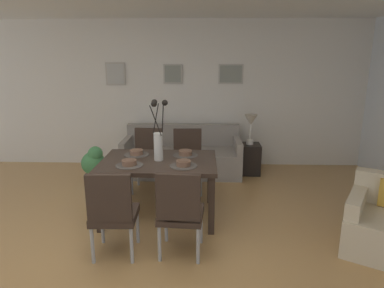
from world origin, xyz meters
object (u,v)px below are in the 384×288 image
centerpiece_vase (158,138)px  bowl_far_left (183,163)px  table_lamp (251,123)px  sofa (182,157)px  bowl_far_right (185,152)px  potted_plant (94,165)px  bowl_near_right (136,152)px  side_table (249,159)px  dining_table (159,167)px  framed_picture_left (115,74)px  dining_chair_near_left (113,210)px  bowl_near_left (129,162)px  dining_chair_far_left (180,209)px  dining_chair_far_right (188,157)px  framed_picture_right (231,74)px  dining_chair_near_right (148,156)px  framed_picture_center (173,74)px

centerpiece_vase → bowl_far_left: bearing=-35.2°
table_lamp → sofa: bearing=179.5°
bowl_far_right → potted_plant: bowl_far_right is taller
bowl_near_right → side_table: size_ratio=0.33×
dining_table → potted_plant: size_ratio=2.09×
framed_picture_left → bowl_near_right: bearing=-70.0°
dining_table → dining_chair_near_left: dining_chair_near_left is taller
bowl_near_left → side_table: 2.56m
sofa → potted_plant: size_ratio=2.96×
dining_chair_far_left → dining_chair_far_right: bearing=90.1°
bowl_far_right → framed_picture_left: (-1.34, 1.94, 0.89)m
centerpiece_vase → dining_chair_far_left: bearing=-70.5°
dining_chair_far_right → bowl_far_left: dining_chair_far_right is taller
dining_chair_near_left → bowl_far_left: dining_chair_near_left is taller
dining_table → framed_picture_left: 2.60m
table_lamp → bowl_far_right: bearing=-125.2°
bowl_near_left → centerpiece_vase: bearing=35.0°
bowl_far_right → table_lamp: size_ratio=0.33×
centerpiece_vase → table_lamp: centerpiece_vase is taller
dining_chair_near_left → framed_picture_right: size_ratio=2.12×
dining_chair_near_right → framed_picture_right: framed_picture_right is taller
dining_chair_far_left → framed_picture_center: bearing=95.9°
bowl_far_right → framed_picture_right: bearing=70.0°
dining_chair_near_left → sofa: size_ratio=0.46×
bowl_near_left → framed_picture_left: bearing=106.6°
dining_chair_far_right → sofa: size_ratio=0.46×
dining_chair_near_right → bowl_far_left: 1.32m
dining_chair_far_right → framed_picture_right: (0.71, 1.26, 1.16)m
dining_chair_far_right → bowl_far_left: size_ratio=5.41×
dining_chair_far_right → side_table: size_ratio=1.77×
framed_picture_center → framed_picture_right: 1.02m
bowl_far_right → dining_table: bearing=-145.1°
framed_picture_right → dining_chair_near_left: bearing=-113.8°
dining_chair_far_left → side_table: dining_chair_far_left is taller
dining_chair_far_left → table_lamp: bearing=68.2°
centerpiece_vase → bowl_far_left: centerpiece_vase is taller
dining_chair_far_left → dining_table: bearing=109.6°
dining_chair_near_right → dining_chair_far_right: bearing=-2.1°
bowl_near_left → side_table: bearing=48.8°
dining_chair_far_right → table_lamp: bearing=36.9°
framed_picture_left → potted_plant: bearing=-93.9°
dining_chair_near_left → dining_chair_far_right: size_ratio=1.00×
dining_chair_far_left → bowl_far_right: (-0.00, 1.11, 0.27)m
sofa → bowl_near_right: bearing=-109.0°
centerpiece_vase → sofa: (0.19, 1.68, -0.74)m
framed_picture_left → dining_chair_near_right: bearing=-59.3°
dining_chair_far_right → bowl_near_left: 1.31m
centerpiece_vase → bowl_far_right: bearing=34.8°
bowl_far_left → table_lamp: 2.15m
dining_chair_far_left → framed_picture_center: (-0.32, 3.05, 1.16)m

